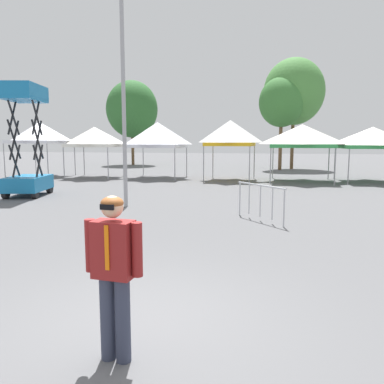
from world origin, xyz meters
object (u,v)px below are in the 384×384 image
at_px(canopy_tent_behind_left, 373,138).
at_px(tree_behind_tents_center, 294,92).
at_px(scissor_lift, 27,164).
at_px(canopy_tent_far_left, 158,135).
at_px(light_pole_near_lift, 123,52).
at_px(canopy_tent_behind_right, 94,137).
at_px(person_foreground, 114,267).
at_px(tree_behind_tents_right, 132,109).
at_px(canopy_tent_far_right, 230,133).
at_px(tree_behind_tents_left, 282,102).
at_px(crowd_barrier_near_person, 260,195).
at_px(canopy_tent_center, 40,133).
at_px(canopy_tent_behind_center, 302,136).

bearing_deg(canopy_tent_behind_left, tree_behind_tents_center, 112.15).
relative_size(scissor_lift, tree_behind_tents_center, 0.51).
relative_size(canopy_tent_far_left, light_pole_near_lift, 0.37).
xyz_separation_m(canopy_tent_behind_right, scissor_lift, (0.95, -8.35, -1.22)).
height_order(person_foreground, light_pole_near_lift, light_pole_near_lift).
height_order(scissor_lift, tree_behind_tents_right, tree_behind_tents_right).
bearing_deg(canopy_tent_behind_right, canopy_tent_far_right, 0.40).
distance_m(canopy_tent_far_left, canopy_tent_behind_left, 12.68).
height_order(tree_behind_tents_left, tree_behind_tents_right, tree_behind_tents_right).
distance_m(canopy_tent_far_right, crowd_barrier_near_person, 12.05).
xyz_separation_m(canopy_tent_far_left, canopy_tent_far_right, (4.64, -0.52, 0.08)).
relative_size(person_foreground, tree_behind_tents_center, 0.20).
xyz_separation_m(light_pole_near_lift, tree_behind_tents_right, (-8.41, 23.19, 0.06)).
bearing_deg(scissor_lift, canopy_tent_far_left, 71.07).
distance_m(canopy_tent_center, canopy_tent_behind_center, 16.61).
distance_m(tree_behind_tents_center, crowd_barrier_near_person, 22.99).
bearing_deg(light_pole_near_lift, canopy_tent_far_left, 100.84).
height_order(canopy_tent_center, tree_behind_tents_left, tree_behind_tents_left).
height_order(canopy_tent_behind_left, light_pole_near_lift, light_pole_near_lift).
bearing_deg(canopy_tent_far_right, crowd_barrier_near_person, -79.37).
bearing_deg(tree_behind_tents_center, light_pole_near_lift, -107.80).
bearing_deg(crowd_barrier_near_person, canopy_tent_center, 141.74).
height_order(canopy_tent_behind_left, scissor_lift, scissor_lift).
relative_size(canopy_tent_behind_left, scissor_lift, 0.79).
xyz_separation_m(canopy_tent_center, canopy_tent_far_left, (7.85, 0.61, -0.15)).
bearing_deg(canopy_tent_behind_right, scissor_lift, -83.54).
xyz_separation_m(canopy_tent_behind_center, person_foreground, (-3.19, -19.53, -1.59)).
height_order(canopy_tent_far_left, crowd_barrier_near_person, canopy_tent_far_left).
relative_size(canopy_tent_behind_right, tree_behind_tents_center, 0.35).
relative_size(canopy_tent_far_left, tree_behind_tents_center, 0.39).
distance_m(tree_behind_tents_right, tree_behind_tents_center, 15.29).
xyz_separation_m(canopy_tent_behind_left, light_pole_near_lift, (-10.63, -10.91, 2.80)).
bearing_deg(canopy_tent_behind_center, canopy_tent_far_left, 177.53).
bearing_deg(tree_behind_tents_right, canopy_tent_behind_left, -32.83).
xyz_separation_m(canopy_tent_center, canopy_tent_far_right, (12.49, 0.10, -0.07)).
distance_m(tree_behind_tents_right, crowd_barrier_near_person, 28.39).
relative_size(person_foreground, light_pole_near_lift, 0.19).
height_order(canopy_tent_center, canopy_tent_behind_center, canopy_tent_center).
relative_size(canopy_tent_center, tree_behind_tents_center, 0.39).
bearing_deg(canopy_tent_behind_left, canopy_tent_far_right, -174.63).
bearing_deg(scissor_lift, canopy_tent_behind_center, 35.87).
bearing_deg(tree_behind_tents_left, canopy_tent_far_left, -131.48).
distance_m(canopy_tent_far_right, tree_behind_tents_right, 17.26).
bearing_deg(light_pole_near_lift, canopy_tent_behind_left, 45.75).
bearing_deg(canopy_tent_behind_left, tree_behind_tents_left, 120.37).
bearing_deg(canopy_tent_behind_right, tree_behind_tents_right, 100.19).
height_order(canopy_tent_far_right, canopy_tent_behind_center, canopy_tent_far_right).
distance_m(canopy_tent_behind_left, tree_behind_tents_left, 10.24).
distance_m(canopy_tent_far_right, canopy_tent_behind_left, 8.07).
bearing_deg(canopy_tent_behind_left, canopy_tent_center, -177.63).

